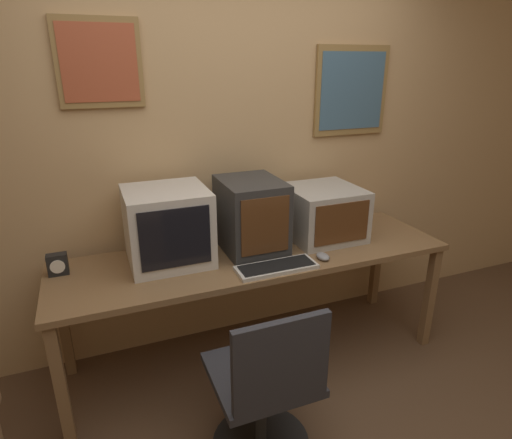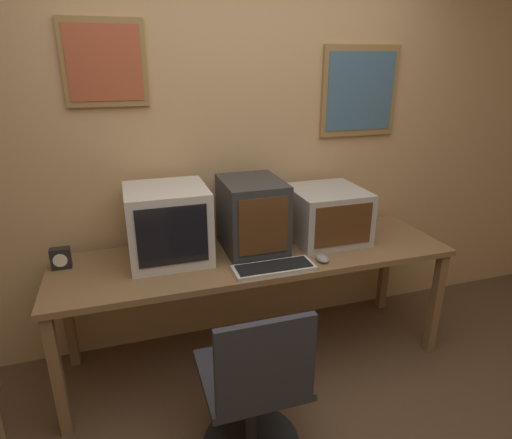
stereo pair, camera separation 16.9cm
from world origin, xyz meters
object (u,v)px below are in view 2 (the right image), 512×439
desk_clock (61,258)px  office_chair (255,394)px  keyboard_main (274,268)px  monitor_left (168,224)px  monitor_right (326,214)px  monitor_center (252,215)px  mouse_near_keyboard (322,258)px

desk_clock → office_chair: office_chair is taller
keyboard_main → desk_clock: desk_clock is taller
monitor_left → keyboard_main: (0.53, -0.34, -0.20)m
keyboard_main → desk_clock: (-1.13, 0.38, 0.05)m
office_chair → monitor_right: bearing=47.5°
monitor_right → office_chair: monitor_right is taller
monitor_center → keyboard_main: size_ratio=0.97×
monitor_left → mouse_near_keyboard: monitor_left is taller
desk_clock → monitor_center: bearing=-3.4°
desk_clock → monitor_left: bearing=-4.5°
monitor_center → monitor_right: monitor_center is taller
monitor_left → office_chair: monitor_left is taller
monitor_center → keyboard_main: (0.03, -0.32, -0.21)m
monitor_center → desk_clock: size_ratio=3.73×
monitor_right → keyboard_main: bearing=-145.6°
monitor_center → mouse_near_keyboard: bearing=-42.5°
monitor_left → keyboard_main: 0.66m
monitor_center → mouse_near_keyboard: size_ratio=4.41×
monitor_right → desk_clock: 1.61m
monitor_left → monitor_right: monitor_left is taller
monitor_right → monitor_left: bearing=179.4°
monitor_right → mouse_near_keyboard: (-0.17, -0.31, -0.15)m
monitor_center → desk_clock: monitor_center is taller
monitor_right → keyboard_main: size_ratio=1.01×
desk_clock → keyboard_main: bearing=-18.8°
keyboard_main → mouse_near_keyboard: 0.31m
mouse_near_keyboard → office_chair: (-0.57, -0.50, -0.40)m
office_chair → mouse_near_keyboard: bearing=41.1°
mouse_near_keyboard → office_chair: office_chair is taller
monitor_right → mouse_near_keyboard: monitor_right is taller
monitor_center → monitor_right: bearing=0.9°
monitor_right → desk_clock: monitor_right is taller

